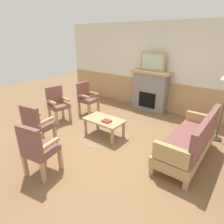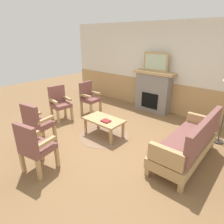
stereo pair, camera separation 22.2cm
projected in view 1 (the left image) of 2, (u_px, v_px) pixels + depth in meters
name	position (u px, v px, depth m)	size (l,w,h in m)	color
ground_plane	(103.00, 137.00, 4.62)	(14.00, 14.00, 0.00)	olive
wall_back	(155.00, 69.00, 6.03)	(7.20, 0.14, 2.70)	silver
fireplace	(150.00, 91.00, 6.09)	(1.30, 0.44, 1.28)	gray
framed_picture	(152.00, 62.00, 5.75)	(0.80, 0.04, 0.56)	tan
couch	(189.00, 141.00, 3.68)	(0.70, 1.80, 0.98)	tan
coffee_table	(104.00, 121.00, 4.56)	(0.96, 0.56, 0.44)	tan
round_rug	(104.00, 135.00, 4.71)	(1.24, 1.24, 0.01)	#896B51
book_on_table	(107.00, 121.00, 4.41)	(0.20, 0.17, 0.03)	maroon
armchair_near_fireplace	(57.00, 103.00, 5.36)	(0.55, 0.55, 0.98)	tan
armchair_by_window_left	(87.00, 97.00, 5.86)	(0.49, 0.49, 0.98)	tan
armchair_front_left	(37.00, 148.00, 3.21)	(0.56, 0.56, 0.98)	tan
armchair_front_center	(36.00, 124.00, 4.06)	(0.55, 0.55, 0.98)	tan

